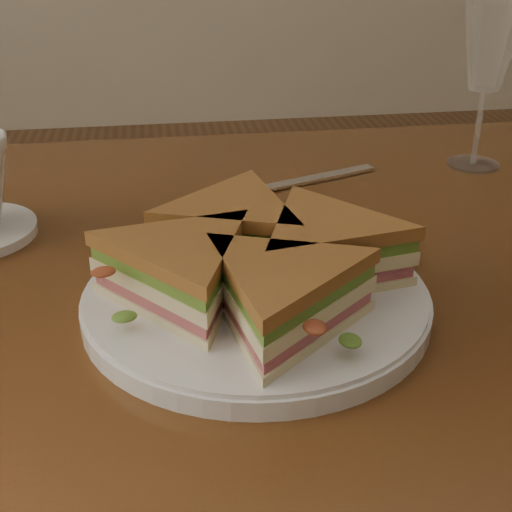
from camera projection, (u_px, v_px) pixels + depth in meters
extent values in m
cube|color=#3C200D|center=(242.00, 282.00, 0.68)|extent=(1.20, 0.80, 0.04)
cylinder|color=silver|center=(256.00, 301.00, 0.60)|extent=(0.29, 0.29, 0.02)
cube|color=silver|center=(229.00, 215.00, 0.77)|extent=(0.12, 0.07, 0.00)
ellipsoid|color=silver|center=(153.00, 236.00, 0.71)|extent=(0.05, 0.03, 0.01)
cube|color=silver|center=(303.00, 182.00, 0.86)|extent=(0.19, 0.08, 0.00)
cube|color=silver|center=(237.00, 195.00, 0.82)|extent=(0.05, 0.03, 0.00)
cylinder|color=white|center=(473.00, 164.00, 0.91)|extent=(0.07, 0.07, 0.00)
cylinder|color=white|center=(478.00, 127.00, 0.89)|extent=(0.01, 0.01, 0.09)
cone|color=white|center=(490.00, 46.00, 0.84)|extent=(0.07, 0.07, 0.10)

